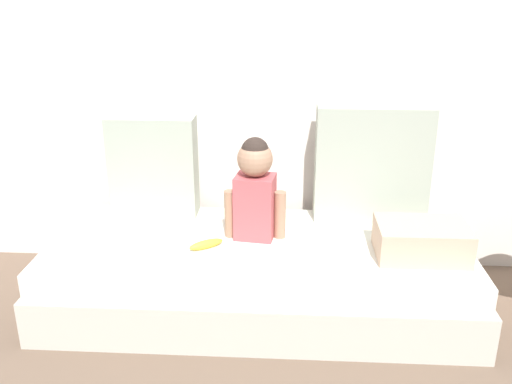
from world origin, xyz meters
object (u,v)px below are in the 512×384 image
object	(u,v)px
banana	(206,244)
couch	(258,274)
folded_blanket	(421,240)
throw_pillow_left	(154,166)
toddler	(255,187)
throw_pillow_right	(372,164)

from	to	relation	value
banana	couch	bearing A→B (deg)	21.13
couch	folded_blanket	size ratio (longest dim) A/B	5.11
throw_pillow_left	banana	xyz separation A→B (m)	(0.33, -0.41, -0.24)
throw_pillow_left	toddler	bearing A→B (deg)	-25.96
toddler	folded_blanket	world-z (taller)	toddler
banana	folded_blanket	xyz separation A→B (m)	(0.98, -0.01, 0.06)
banana	toddler	bearing A→B (deg)	33.21
folded_blanket	toddler	bearing A→B (deg)	168.28
throw_pillow_left	couch	bearing A→B (deg)	-29.54
throw_pillow_left	folded_blanket	distance (m)	1.38
toddler	folded_blanket	bearing A→B (deg)	-11.72
couch	throw_pillow_left	xyz separation A→B (m)	(-0.56, 0.32, 0.44)
toddler	banana	distance (m)	0.35
throw_pillow_right	toddler	size ratio (longest dim) A/B	1.19
throw_pillow_left	toddler	size ratio (longest dim) A/B	1.05
throw_pillow_left	folded_blanket	xyz separation A→B (m)	(1.30, -0.42, -0.19)
couch	banana	xyz separation A→B (m)	(-0.23, -0.09, 0.20)
couch	banana	size ratio (longest dim) A/B	12.02
throw_pillow_left	banana	world-z (taller)	throw_pillow_left
throw_pillow_right	toddler	xyz separation A→B (m)	(-0.58, -0.27, -0.04)
couch	folded_blanket	bearing A→B (deg)	-8.03
banana	folded_blanket	bearing A→B (deg)	-0.81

